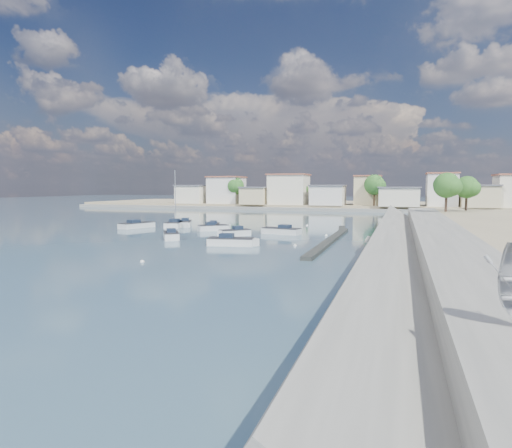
{
  "coord_description": "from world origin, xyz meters",
  "views": [
    {
      "loc": [
        14.45,
        -38.05,
        6.25
      ],
      "look_at": [
        -3.37,
        14.49,
        1.4
      ],
      "focal_mm": 30.0,
      "sensor_mm": 36.0,
      "label": 1
    }
  ],
  "objects": [
    {
      "name": "far_town",
      "position": [
        10.71,
        76.92,
        4.93
      ],
      "size": [
        113.01,
        12.8,
        8.35
      ],
      "color": "beige",
      "rests_on": "far_shore_land"
    },
    {
      "name": "motorboat_a",
      "position": [
        -11.74,
        7.19,
        0.38
      ],
      "size": [
        3.77,
        4.52,
        1.48
      ],
      "color": "silver",
      "rests_on": "ground"
    },
    {
      "name": "motorboat_d",
      "position": [
        -5.57,
        12.03,
        0.38
      ],
      "size": [
        3.86,
        3.89,
        1.48
      ],
      "color": "silver",
      "rests_on": "ground"
    },
    {
      "name": "ground",
      "position": [
        0.0,
        40.0,
        0.0
      ],
      "size": [
        400.0,
        400.0,
        0.0
      ],
      "primitive_type": "plane",
      "color": "#2B4456",
      "rests_on": "ground"
    },
    {
      "name": "motorboat_b",
      "position": [
        -10.63,
        17.51,
        0.38
      ],
      "size": [
        4.32,
        3.99,
        1.48
      ],
      "color": "silver",
      "rests_on": "ground"
    },
    {
      "name": "far_shore_land",
      "position": [
        0.0,
        92.0,
        0.7
      ],
      "size": [
        160.0,
        40.0,
        1.4
      ],
      "primitive_type": "cube",
      "color": "gray",
      "rests_on": "ground"
    },
    {
      "name": "motorboat_f",
      "position": [
        -11.84,
        19.83,
        0.38
      ],
      "size": [
        3.2,
        4.72,
        1.48
      ],
      "color": "silver",
      "rests_on": "ground"
    },
    {
      "name": "mooring_buoys",
      "position": [
        4.92,
        15.49,
        0.05
      ],
      "size": [
        19.05,
        38.54,
        0.36
      ],
      "color": "white",
      "rests_on": "ground"
    },
    {
      "name": "motorboat_h",
      "position": [
        -2.33,
        3.97,
        0.38
      ],
      "size": [
        5.57,
        2.75,
        1.48
      ],
      "color": "silver",
      "rests_on": "ground"
    },
    {
      "name": "breakwater",
      "position": [
        6.9,
        12.69,
        0.17
      ],
      "size": [
        2.0,
        31.02,
        0.35
      ],
      "color": "black",
      "rests_on": "ground"
    },
    {
      "name": "shore_trees",
      "position": [
        8.34,
        68.11,
        6.22
      ],
      "size": [
        74.56,
        38.32,
        7.92
      ],
      "color": "#38281E",
      "rests_on": "ground"
    },
    {
      "name": "motorboat_e",
      "position": [
        -23.37,
        17.57,
        0.38
      ],
      "size": [
        3.77,
        6.07,
        1.48
      ],
      "color": "silver",
      "rests_on": "ground"
    },
    {
      "name": "motorboat_g",
      "position": [
        -17.8,
        22.06,
        0.38
      ],
      "size": [
        3.62,
        5.3,
        1.48
      ],
      "color": "silver",
      "rests_on": "ground"
    },
    {
      "name": "seawall_walkway",
      "position": [
        18.5,
        13.0,
        0.9
      ],
      "size": [
        5.0,
        90.0,
        1.8
      ],
      "primitive_type": "cube",
      "color": "slate",
      "rests_on": "ground"
    },
    {
      "name": "far_shore_quay",
      "position": [
        0.0,
        71.0,
        0.4
      ],
      "size": [
        160.0,
        2.5,
        0.8
      ],
      "primitive_type": "cube",
      "color": "slate",
      "rests_on": "ground"
    },
    {
      "name": "sailboat",
      "position": [
        -19.02,
        21.42,
        0.41
      ],
      "size": [
        4.0,
        7.3,
        9.0
      ],
      "color": "silver",
      "rests_on": "ground"
    },
    {
      "name": "motorboat_c",
      "position": [
        -0.66,
        16.22,
        0.38
      ],
      "size": [
        5.73,
        2.81,
        1.48
      ],
      "color": "silver",
      "rests_on": "ground"
    }
  ]
}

